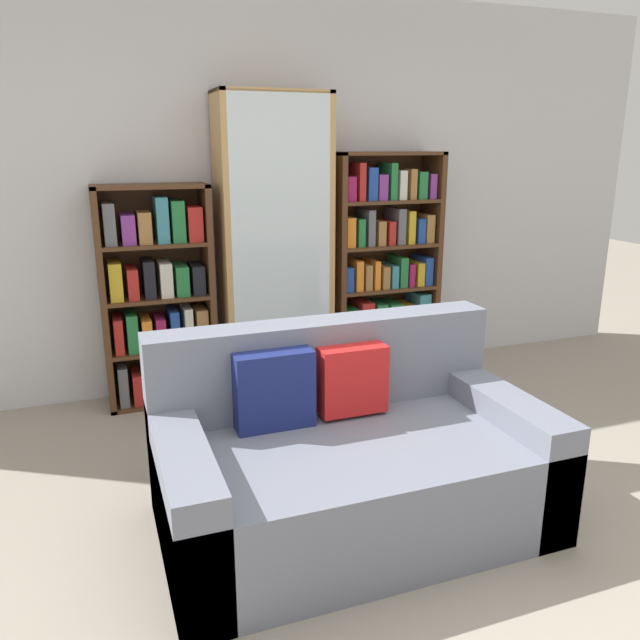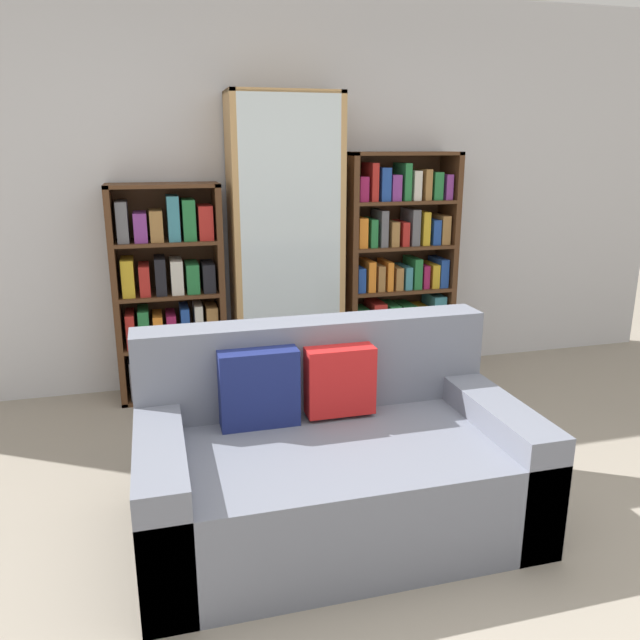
# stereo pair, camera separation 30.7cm
# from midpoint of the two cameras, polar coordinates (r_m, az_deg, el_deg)

# --- Properties ---
(ground_plane) EXTENTS (16.00, 16.00, 0.00)m
(ground_plane) POSITION_cam_midpoint_polar(r_m,az_deg,el_deg) (2.63, 12.51, -24.61)
(ground_plane) COLOR gray
(wall_back) EXTENTS (6.37, 0.06, 2.70)m
(wall_back) POSITION_cam_midpoint_polar(r_m,az_deg,el_deg) (4.50, -2.17, 11.35)
(wall_back) COLOR silver
(wall_back) RESTS_ON ground
(couch) EXTENTS (1.70, 0.97, 0.88)m
(couch) POSITION_cam_midpoint_polar(r_m,az_deg,el_deg) (2.90, 4.17, -12.86)
(couch) COLOR slate
(couch) RESTS_ON ground
(bookshelf_left) EXTENTS (0.72, 0.32, 1.45)m
(bookshelf_left) POSITION_cam_midpoint_polar(r_m,az_deg,el_deg) (4.29, -11.57, 1.99)
(bookshelf_left) COLOR #4C2D19
(bookshelf_left) RESTS_ON ground
(display_cabinet) EXTENTS (0.75, 0.36, 2.03)m
(display_cabinet) POSITION_cam_midpoint_polar(r_m,az_deg,el_deg) (4.33, -1.12, 6.65)
(display_cabinet) COLOR tan
(display_cabinet) RESTS_ON ground
(bookshelf_right) EXTENTS (0.81, 0.32, 1.65)m
(bookshelf_right) POSITION_cam_midpoint_polar(r_m,az_deg,el_deg) (4.66, 9.03, 4.34)
(bookshelf_right) COLOR #4C2D19
(bookshelf_right) RESTS_ON ground
(wine_bottle) EXTENTS (0.07, 0.07, 0.41)m
(wine_bottle) POSITION_cam_midpoint_polar(r_m,az_deg,el_deg) (4.31, 4.85, -5.06)
(wine_bottle) COLOR black
(wine_bottle) RESTS_ON ground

